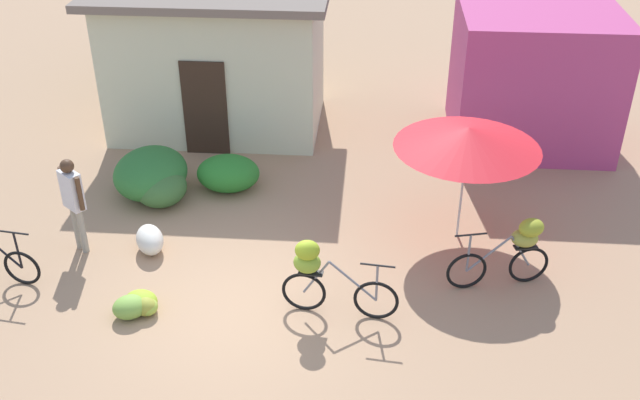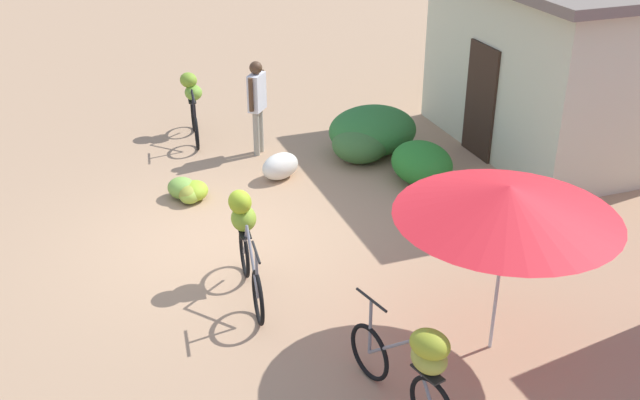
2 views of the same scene
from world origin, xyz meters
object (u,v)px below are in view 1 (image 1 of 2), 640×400
(bicycle_near_pile, at_px, (321,272))
(person_vendor, at_px, (73,196))
(building_low, at_px, (217,56))
(shop_pink, at_px, (533,77))
(market_umbrella, at_px, (468,138))
(banana_pile_on_ground, at_px, (139,305))
(bicycle_center_loaded, at_px, (516,246))
(produce_sack, at_px, (150,240))

(bicycle_near_pile, bearing_deg, person_vendor, 162.23)
(building_low, distance_m, shop_pink, 6.69)
(building_low, xyz_separation_m, market_umbrella, (4.93, -4.16, 0.29))
(building_low, bearing_deg, market_umbrella, -40.14)
(banana_pile_on_ground, bearing_deg, shop_pink, 44.09)
(building_low, bearing_deg, bicycle_near_pile, -66.95)
(banana_pile_on_ground, bearing_deg, bicycle_center_loaded, 11.77)
(building_low, height_order, bicycle_center_loaded, building_low)
(produce_sack, bearing_deg, market_umbrella, 9.89)
(market_umbrella, distance_m, bicycle_center_loaded, 1.91)
(shop_pink, height_order, produce_sack, shop_pink)
(building_low, bearing_deg, shop_pink, -1.95)
(building_low, relative_size, person_vendor, 2.87)
(bicycle_center_loaded, distance_m, produce_sack, 5.92)
(shop_pink, distance_m, person_vendor, 9.43)
(shop_pink, xyz_separation_m, person_vendor, (-8.06, -4.87, -0.36))
(building_low, height_order, person_vendor, building_low)
(shop_pink, relative_size, bicycle_center_loaded, 1.98)
(person_vendor, bearing_deg, produce_sack, 2.28)
(bicycle_near_pile, xyz_separation_m, bicycle_center_loaded, (2.92, 0.93, -0.02))
(market_umbrella, xyz_separation_m, produce_sack, (-5.16, -0.90, -1.64))
(bicycle_center_loaded, xyz_separation_m, banana_pile_on_ground, (-5.61, -1.17, -0.56))
(shop_pink, xyz_separation_m, bicycle_near_pile, (-3.95, -6.19, -0.67))
(bicycle_near_pile, bearing_deg, produce_sack, 155.27)
(banana_pile_on_ground, distance_m, produce_sack, 1.62)
(bicycle_center_loaded, relative_size, person_vendor, 0.95)
(bicycle_near_pile, xyz_separation_m, person_vendor, (-4.11, 1.32, 0.32))
(market_umbrella, relative_size, bicycle_center_loaded, 1.48)
(bicycle_near_pile, xyz_separation_m, banana_pile_on_ground, (-2.69, -0.24, -0.58))
(building_low, height_order, banana_pile_on_ground, building_low)
(bicycle_near_pile, relative_size, bicycle_center_loaded, 1.07)
(building_low, relative_size, shop_pink, 1.52)
(building_low, bearing_deg, bicycle_center_loaded, -44.13)
(building_low, xyz_separation_m, shop_pink, (6.68, -0.23, -0.17))
(market_umbrella, height_order, produce_sack, market_umbrella)
(produce_sack, distance_m, person_vendor, 1.42)
(banana_pile_on_ground, relative_size, person_vendor, 0.47)
(produce_sack, bearing_deg, person_vendor, -177.72)
(market_umbrella, height_order, person_vendor, market_umbrella)
(person_vendor, bearing_deg, shop_pink, 31.17)
(building_low, relative_size, produce_sack, 6.96)
(market_umbrella, bearing_deg, building_low, 139.86)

